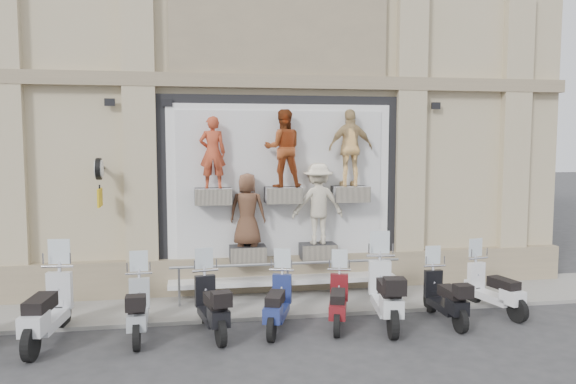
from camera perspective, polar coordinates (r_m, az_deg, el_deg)
The scene contains 14 objects.
ground at distance 10.52m, azimuth 1.90°, elevation -14.44°, with size 90.00×90.00×0.00m, color #303033.
sidewalk at distance 12.46m, azimuth -0.12°, elevation -11.04°, with size 16.00×2.20×0.08m, color gray.
building at distance 16.98m, azimuth -3.02°, elevation 13.63°, with size 14.00×8.60×12.00m, color tan, non-canonical shape.
shop_vitrine at distance 12.66m, azimuth -0.00°, elevation 0.14°, with size 5.60×0.83×4.30m.
guard_rail at distance 12.26m, azimuth -0.04°, elevation -9.26°, with size 5.06×0.10×0.93m, color #9EA0A5, non-canonical shape.
clock_sign_bracket at distance 12.31m, azimuth -18.62°, elevation 1.55°, with size 0.10×0.80×1.02m.
scooter_b at distance 10.75m, azimuth -23.30°, elevation -9.61°, with size 0.62×2.13×1.73m, color #B9BBC0, non-canonical shape.
scooter_c at distance 10.58m, azimuth -15.01°, elevation -10.31°, with size 0.53×1.81×1.47m, color #979DA4, non-canonical shape.
scooter_d at distance 10.48m, azimuth -7.77°, elevation -10.25°, with size 0.54×1.84×1.50m, color black, non-canonical shape.
scooter_e at distance 10.64m, azimuth -1.07°, elevation -10.15°, with size 0.51×1.76×1.43m, color navy, non-canonical shape.
scooter_f at distance 10.89m, azimuth 5.14°, elevation -9.96°, with size 0.49×1.70×1.38m, color #5E1014, non-canonical shape.
scooter_g at distance 11.02m, azimuth 9.88°, elevation -8.91°, with size 0.62×2.11×1.72m, color silver, non-canonical shape.
scooter_h at distance 11.48m, azimuth 15.67°, elevation -9.26°, with size 0.50×1.73×1.41m, color black, non-canonical shape.
scooter_i at distance 12.36m, azimuth 20.23°, elevation -8.22°, with size 0.52×1.79×1.46m, color silver, non-canonical shape.
Camera 1 is at (-2.04, -9.68, 3.57)m, focal length 35.00 mm.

